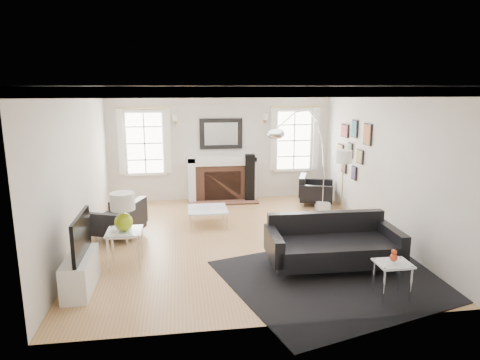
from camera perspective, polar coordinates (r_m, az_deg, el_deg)
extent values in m
plane|color=#9D7742|center=(8.08, -0.33, -7.85)|extent=(6.00, 6.00, 0.00)
cube|color=silver|center=(10.65, -2.56, 4.87)|extent=(5.50, 0.04, 2.80)
cube|color=silver|center=(4.83, 4.54, -4.48)|extent=(5.50, 0.04, 2.80)
cube|color=silver|center=(7.82, -20.72, 1.31)|extent=(0.04, 6.00, 2.80)
cube|color=silver|center=(8.52, 18.32, 2.34)|extent=(0.04, 6.00, 2.80)
cube|color=white|center=(7.57, -0.36, 12.43)|extent=(5.50, 6.00, 0.02)
cube|color=white|center=(7.57, -0.36, 11.98)|extent=(5.50, 6.00, 0.12)
cube|color=white|center=(10.55, -6.46, 0.04)|extent=(0.18, 0.38, 1.10)
cube|color=white|center=(10.70, 1.60, 0.29)|extent=(0.18, 0.38, 1.10)
cube|color=white|center=(10.50, -2.43, 2.83)|extent=(1.70, 0.38, 0.12)
cube|color=white|center=(10.52, -2.42, 2.30)|extent=(1.50, 0.34, 0.10)
cube|color=brown|center=(10.64, -2.41, -0.34)|extent=(1.30, 0.30, 0.90)
cube|color=black|center=(10.56, -2.35, -0.82)|extent=(0.90, 0.10, 0.76)
cube|color=brown|center=(10.48, -2.24, -2.95)|extent=(1.70, 0.50, 0.04)
cube|color=black|center=(10.58, -2.55, 6.18)|extent=(1.05, 0.06, 0.75)
cube|color=white|center=(10.54, -2.53, 6.16)|extent=(0.82, 0.02, 0.55)
cube|color=white|center=(10.59, -12.59, 4.82)|extent=(1.00, 0.05, 1.60)
cube|color=white|center=(10.56, -12.60, 4.80)|extent=(0.84, 0.02, 1.44)
cube|color=white|center=(10.54, -15.63, 4.90)|extent=(0.14, 0.05, 1.55)
cube|color=white|center=(10.46, -9.62, 5.12)|extent=(0.14, 0.05, 1.55)
cube|color=white|center=(10.95, 7.18, 5.26)|extent=(1.00, 0.05, 1.60)
cube|color=white|center=(10.92, 7.22, 5.24)|extent=(0.84, 0.02, 1.44)
cube|color=white|center=(10.71, 4.48, 5.43)|extent=(0.14, 0.05, 1.55)
cube|color=white|center=(11.00, 10.10, 5.46)|extent=(0.14, 0.05, 1.55)
cube|color=black|center=(8.98, 16.66, 5.84)|extent=(0.03, 0.34, 0.44)
cube|color=#A4592B|center=(8.97, 16.55, 5.85)|extent=(0.01, 0.29, 0.39)
cube|color=black|center=(9.57, 15.05, 6.61)|extent=(0.03, 0.28, 0.38)
cube|color=#2C647A|center=(9.56, 14.95, 6.62)|extent=(0.01, 0.23, 0.33)
cube|color=black|center=(10.08, 13.80, 6.39)|extent=(0.03, 0.40, 0.30)
cube|color=#AA3441|center=(10.08, 13.71, 6.39)|extent=(0.01, 0.35, 0.25)
cube|color=black|center=(9.32, 15.70, 3.02)|extent=(0.03, 0.30, 0.30)
cube|color=olive|center=(9.31, 15.60, 3.01)|extent=(0.01, 0.25, 0.25)
cube|color=black|center=(9.81, 14.44, 3.84)|extent=(0.03, 0.26, 0.34)
cube|color=#426E4B|center=(9.80, 14.34, 3.84)|extent=(0.01, 0.21, 0.29)
cube|color=black|center=(10.32, 13.26, 4.03)|extent=(0.03, 0.32, 0.24)
cube|color=tan|center=(10.31, 13.17, 4.03)|extent=(0.01, 0.27, 0.19)
cube|color=black|center=(9.61, 14.97, 0.91)|extent=(0.03, 0.24, 0.30)
cube|color=#3A2E5C|center=(9.61, 14.87, 0.91)|extent=(0.01, 0.19, 0.25)
cube|color=black|center=(10.16, 13.66, 1.59)|extent=(0.03, 0.28, 0.22)
cube|color=#834C5F|center=(10.15, 13.56, 1.58)|extent=(0.01, 0.23, 0.17)
cube|color=white|center=(6.50, -20.50, -11.52)|extent=(0.35, 1.00, 0.50)
cube|color=black|center=(6.29, -20.43, -6.93)|extent=(0.05, 1.00, 0.58)
cube|color=black|center=(6.71, 13.24, -12.51)|extent=(3.86, 3.49, 0.01)
cube|color=black|center=(6.89, 12.31, -9.16)|extent=(1.94, 0.95, 0.32)
cube|color=black|center=(7.17, 11.33, -6.24)|extent=(1.93, 0.19, 0.54)
cube|color=black|center=(6.60, 4.53, -8.68)|extent=(0.17, 0.91, 0.41)
cube|color=black|center=(7.20, 19.51, -7.54)|extent=(0.17, 0.91, 0.41)
cube|color=black|center=(8.40, -15.86, -5.60)|extent=(0.99, 0.99, 0.29)
cube|color=black|center=(8.18, -13.78, -4.40)|extent=(0.39, 0.77, 0.48)
cube|color=black|center=(8.69, -14.72, -4.12)|extent=(0.76, 0.38, 0.37)
cube|color=black|center=(8.04, -17.18, -5.62)|extent=(0.76, 0.38, 0.37)
cube|color=black|center=(10.42, 10.16, -1.86)|extent=(0.96, 0.96, 0.28)
cube|color=black|center=(10.38, 8.34, -0.67)|extent=(0.38, 0.75, 0.47)
cube|color=black|center=(10.03, 10.12, -1.76)|extent=(0.74, 0.36, 0.36)
cube|color=black|center=(10.76, 10.24, -0.79)|extent=(0.74, 0.36, 0.36)
cube|color=silver|center=(8.77, -4.36, -3.87)|extent=(0.79, 0.79, 0.02)
cylinder|color=silver|center=(8.47, -6.59, -5.71)|extent=(0.04, 0.04, 0.35)
cylinder|color=silver|center=(8.51, -1.77, -5.53)|extent=(0.04, 0.04, 0.35)
cylinder|color=silver|center=(9.15, -6.73, -4.32)|extent=(0.04, 0.04, 0.35)
cylinder|color=silver|center=(9.19, -2.27, -4.17)|extent=(0.04, 0.04, 0.35)
cube|color=silver|center=(6.96, -15.18, -6.62)|extent=(0.54, 0.54, 0.02)
cylinder|color=silver|center=(6.87, -17.19, -9.52)|extent=(0.04, 0.04, 0.59)
cylinder|color=silver|center=(6.81, -13.33, -9.49)|extent=(0.04, 0.04, 0.59)
cylinder|color=silver|center=(7.30, -16.64, -8.19)|extent=(0.04, 0.04, 0.59)
cylinder|color=silver|center=(7.24, -13.02, -8.14)|extent=(0.04, 0.04, 0.59)
cube|color=silver|center=(6.14, 19.74, -10.42)|extent=(0.46, 0.38, 0.02)
cylinder|color=silver|center=(6.03, 18.62, -13.27)|extent=(0.04, 0.04, 0.50)
cylinder|color=silver|center=(6.20, 21.81, -12.78)|extent=(0.04, 0.04, 0.50)
cylinder|color=silver|center=(6.28, 17.37, -12.13)|extent=(0.04, 0.04, 0.50)
cylinder|color=silver|center=(6.44, 20.46, -11.72)|extent=(0.04, 0.04, 0.50)
sphere|color=#9FBF17|center=(6.91, -15.25, -5.42)|extent=(0.29, 0.29, 0.29)
cylinder|color=#9FBF17|center=(6.87, -15.32, -4.29)|extent=(0.04, 0.04, 0.11)
cylinder|color=white|center=(6.82, -15.41, -2.76)|extent=(0.38, 0.38, 0.27)
sphere|color=red|center=(6.11, 19.80, -9.71)|extent=(0.11, 0.11, 0.11)
sphere|color=red|center=(6.08, 19.85, -9.04)|extent=(0.08, 0.08, 0.08)
cube|color=white|center=(10.05, 10.92, -3.38)|extent=(0.25, 0.40, 0.20)
ellipsoid|color=silver|center=(8.17, 4.79, 6.15)|extent=(0.34, 0.34, 0.21)
cylinder|color=gold|center=(9.06, 13.22, -5.81)|extent=(0.20, 0.20, 0.03)
cylinder|color=gold|center=(8.88, 13.44, -1.65)|extent=(0.02, 0.02, 1.38)
cylinder|color=white|center=(8.73, 13.68, 3.07)|extent=(0.32, 0.32, 0.26)
cube|color=black|center=(10.53, 1.31, 0.28)|extent=(0.25, 0.25, 1.17)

